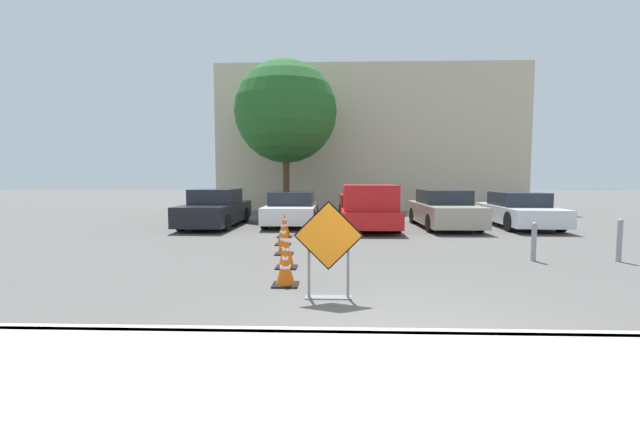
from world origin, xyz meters
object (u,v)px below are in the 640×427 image
Objects in this scene: parked_car_fourth at (519,210)px; bollard_second at (620,239)px; parked_car_third at (444,210)px; traffic_cone_nearest at (285,268)px; traffic_cone_fourth at (283,232)px; parked_car_nearest at (216,209)px; traffic_cone_third at (284,240)px; pickup_truck at (367,209)px; bollard_nearest at (534,240)px; road_closed_sign at (328,245)px; traffic_cone_fifth at (285,225)px; traffic_cone_second at (286,249)px; parked_car_second at (292,209)px.

parked_car_fourth is 4.95× the size of bollard_second.
parked_car_fourth is (2.86, 0.26, -0.03)m from parked_car_third.
parked_car_third reaches higher than traffic_cone_nearest.
parked_car_nearest is (-3.10, 4.36, 0.30)m from traffic_cone_fourth.
pickup_truck reaches higher than traffic_cone_third.
bollard_nearest is at bearing 118.12° from pickup_truck.
road_closed_sign is 2.09× the size of traffic_cone_fourth.
pickup_truck reaches higher than traffic_cone_fifth.
parked_car_third is at bearing 109.40° from bollard_second.
road_closed_sign is 1.92× the size of traffic_cone_second.
traffic_cone_second reaches higher than traffic_cone_fifth.
parked_car_fourth is at bearing 69.67° from bollard_nearest.
parked_car_nearest is at bearing 149.22° from bollard_second.
traffic_cone_fifth is 9.01m from parked_car_fourth.
traffic_cone_second is 0.17× the size of parked_car_fourth.
parked_car_second is at bearing -5.94° from parked_car_third.
road_closed_sign is 7.14m from bollard_second.
bollard_second is at bearing 86.89° from parked_car_fourth.
traffic_cone_fourth is at bearing 160.40° from bollard_nearest.
parked_car_third is (8.58, -0.05, -0.00)m from parked_car_nearest.
traffic_cone_second is 0.17× the size of parked_car_nearest.
parked_car_fourth is (8.47, 3.05, 0.25)m from traffic_cone_fifth.
traffic_cone_second is 8.89m from parked_car_third.
parked_car_second is at bearing 94.95° from traffic_cone_second.
traffic_cone_fourth is 1.53m from traffic_cone_fifth.
bollard_second is (5.11, -6.03, -0.22)m from pickup_truck.
traffic_cone_nearest is 9.55m from parked_car_nearest.
traffic_cone_nearest is at bearing -84.21° from traffic_cone_second.
traffic_cone_fourth is 0.13× the size of pickup_truck.
parked_car_nearest is (-3.30, 5.82, 0.30)m from traffic_cone_third.
bollard_nearest is (-2.47, -6.66, -0.16)m from parked_car_fourth.
bollard_nearest is (5.67, -0.63, 0.11)m from traffic_cone_third.
traffic_cone_third is at bearing -83.56° from traffic_cone_fifth.
traffic_cone_nearest is 9.29m from parked_car_second.
parked_car_nearest is at bearing 3.13° from parked_car_fourth.
pickup_truck reaches higher than bollard_nearest.
road_closed_sign reaches higher than parked_car_fourth.
traffic_cone_third is at bearing 98.52° from traffic_cone_second.
traffic_cone_third is (-0.38, 2.99, 0.04)m from traffic_cone_nearest.
road_closed_sign is at bearing 56.56° from parked_car_fourth.
road_closed_sign is 6.94m from traffic_cone_fifth.
parked_car_third reaches higher than bollard_second.
parked_car_second is at bearing -16.96° from pickup_truck.
traffic_cone_nearest is 0.86× the size of traffic_cone_fifth.
traffic_cone_nearest is at bearing 94.94° from parked_car_second.
traffic_cone_third is at bearing 38.64° from parked_car_fourth.
road_closed_sign is 12.06m from parked_car_fourth.
bollard_second is (1.86, 0.00, 0.04)m from bollard_nearest.
parked_car_second is 4.60× the size of bollard_nearest.
parked_car_second reaches higher than traffic_cone_nearest.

